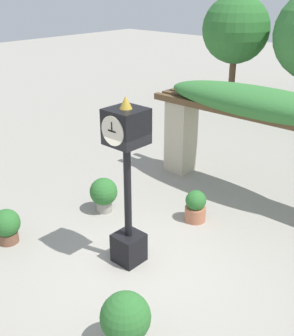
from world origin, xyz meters
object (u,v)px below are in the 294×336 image
object	(u,v)px
potted_plant_near_right	(7,225)
potted_plant_far_right	(104,193)
potted_plant_near_left	(196,206)
pedestal_clock	(127,176)
potted_plant_far_left	(126,319)

from	to	relation	value
potted_plant_near_right	potted_plant_far_right	bearing A→B (deg)	77.01
potted_plant_near_left	potted_plant_near_right	distance (m)	3.92
pedestal_clock	potted_plant_near_right	bearing A→B (deg)	-151.60
potted_plant_near_left	potted_plant_far_left	xyz separation A→B (m)	(1.36, -3.49, 0.17)
potted_plant_far_right	pedestal_clock	bearing A→B (deg)	-28.76
potted_plant_near_right	potted_plant_far_right	distance (m)	2.19
potted_plant_near_left	potted_plant_far_right	distance (m)	2.06
potted_plant_near_left	potted_plant_far_left	size ratio (longest dim) A/B	0.78
potted_plant_near_right	potted_plant_far_left	bearing A→B (deg)	-4.65
potted_plant_far_right	potted_plant_near_left	bearing A→B (deg)	30.97
pedestal_clock	potted_plant_near_right	size ratio (longest dim) A/B	4.39
potted_plant_near_left	pedestal_clock	bearing A→B (deg)	-91.42
pedestal_clock	potted_plant_near_left	bearing A→B (deg)	88.58
pedestal_clock	potted_plant_near_left	distance (m)	2.44
potted_plant_near_left	potted_plant_near_right	world-z (taller)	potted_plant_near_right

